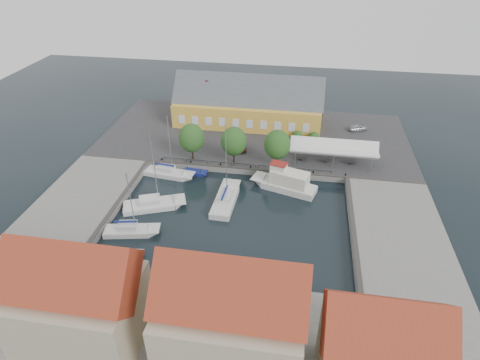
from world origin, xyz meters
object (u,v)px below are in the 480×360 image
at_px(tent_canopy, 334,148).
at_px(car_silver, 358,128).
at_px(center_sailboat, 226,200).
at_px(launch_sw, 119,256).
at_px(west_boat_c, 153,205).
at_px(west_boat_d, 131,232).
at_px(west_boat_a, 168,174).
at_px(warehouse, 245,105).
at_px(car_red, 238,145).
at_px(trawler, 286,183).
at_px(launch_nw, 195,173).

xyz_separation_m(tent_canopy, car_silver, (5.19, 13.16, -2.10)).
relative_size(center_sailboat, launch_sw, 2.25).
bearing_deg(west_boat_c, west_boat_d, -98.56).
bearing_deg(west_boat_a, warehouse, 65.29).
relative_size(west_boat_c, west_boat_d, 1.20).
distance_m(west_boat_a, west_boat_d, 14.63).
bearing_deg(west_boat_d, center_sailboat, 38.53).
bearing_deg(west_boat_c, launch_sw, -93.18).
height_order(car_red, west_boat_d, west_boat_d).
xyz_separation_m(trawler, launch_sw, (-19.12, -18.21, -0.93)).
bearing_deg(launch_nw, west_boat_d, -105.97).
distance_m(west_boat_c, launch_sw, 10.53).
bearing_deg(trawler, tent_canopy, 47.20).
distance_m(car_silver, west_boat_d, 46.82).
bearing_deg(launch_sw, center_sailboat, 51.13).
bearing_deg(warehouse, launch_sw, -103.54).
relative_size(car_red, launch_sw, 0.76).
distance_m(center_sailboat, west_boat_a, 12.10).
distance_m(tent_canopy, center_sailboat, 20.18).
distance_m(car_silver, launch_nw, 32.95).
distance_m(warehouse, car_red, 11.83).
bearing_deg(tent_canopy, warehouse, 140.14).
bearing_deg(car_silver, tent_canopy, 135.22).
xyz_separation_m(west_boat_a, launch_nw, (4.11, 1.21, -0.18)).
relative_size(car_silver, west_boat_a, 0.31).
bearing_deg(car_silver, west_boat_a, 99.17).
bearing_deg(center_sailboat, launch_sw, -128.87).
distance_m(trawler, west_boat_c, 20.08).
bearing_deg(tent_canopy, west_boat_c, -149.11).
bearing_deg(car_red, launch_nw, -156.48).
bearing_deg(car_red, west_boat_d, -143.45).
distance_m(center_sailboat, launch_sw, 17.03).
bearing_deg(launch_sw, west_boat_d, 94.09).
distance_m(trawler, west_boat_a, 19.05).
relative_size(warehouse, trawler, 2.74).
relative_size(car_silver, launch_sw, 0.61).
distance_m(west_boat_c, west_boat_d, 6.08).
bearing_deg(west_boat_d, trawler, 35.20).
xyz_separation_m(warehouse, center_sailboat, (1.13, -26.40, -4.06)).
relative_size(car_red, center_sailboat, 0.34).
xyz_separation_m(center_sailboat, launch_nw, (-6.47, 7.07, -0.27)).
bearing_deg(west_boat_a, launch_sw, -90.30).
distance_m(car_red, launch_sw, 29.94).
height_order(tent_canopy, car_silver, tent_canopy).
distance_m(warehouse, launch_sw, 41.02).
height_order(center_sailboat, launch_nw, center_sailboat).
bearing_deg(car_red, car_silver, -2.89).
bearing_deg(west_boat_d, launch_nw, 74.03).
bearing_deg(west_boat_d, tent_canopy, 38.83).
relative_size(trawler, west_boat_a, 0.94).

